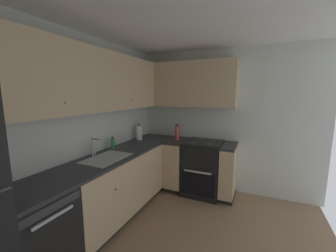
{
  "coord_description": "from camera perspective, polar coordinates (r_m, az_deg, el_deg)",
  "views": [
    {
      "loc": [
        -1.73,
        -0.56,
        1.72
      ],
      "look_at": [
        0.98,
        0.65,
        1.25
      ],
      "focal_mm": 21.91,
      "sensor_mm": 36.0,
      "label": 1
    }
  ],
  "objects": [
    {
      "name": "upper_cabinets_back",
      "position": [
        2.76,
        -19.99,
        11.7
      ],
      "size": [
        2.6,
        0.34,
        0.76
      ],
      "color": "tan"
    },
    {
      "name": "faucet",
      "position": [
        2.85,
        -19.96,
        -5.16
      ],
      "size": [
        0.07,
        0.16,
        0.24
      ],
      "color": "silver",
      "rests_on": "countertop_back"
    },
    {
      "name": "dishwasher",
      "position": [
        2.39,
        -33.63,
        -25.01
      ],
      "size": [
        0.6,
        0.63,
        0.87
      ],
      "color": "black",
      "rests_on": "ground_plane"
    },
    {
      "name": "sink",
      "position": [
        2.76,
        -16.64,
        -9.43
      ],
      "size": [
        0.61,
        0.4,
        0.1
      ],
      "color": "#B7B7BC",
      "rests_on": "countertop_back"
    },
    {
      "name": "upper_cabinets_right",
      "position": [
        3.66,
        4.98,
        11.42
      ],
      "size": [
        0.32,
        1.72,
        0.76
      ],
      "color": "tan"
    },
    {
      "name": "oil_bottle",
      "position": [
        3.62,
        2.54,
        -1.84
      ],
      "size": [
        0.08,
        0.08,
        0.28
      ],
      "color": "#BF4C3F",
      "rests_on": "countertop_right"
    },
    {
      "name": "oven_range",
      "position": [
        3.65,
        9.71,
        -11.23
      ],
      "size": [
        0.68,
        0.62,
        1.05
      ],
      "color": "black",
      "rests_on": "ground_plane"
    },
    {
      "name": "lower_cabinets_back",
      "position": [
        3.06,
        -14.37,
        -15.94
      ],
      "size": [
        1.71,
        0.62,
        0.87
      ],
      "color": "tan",
      "rests_on": "ground_plane"
    },
    {
      "name": "countertop_back",
      "position": [
        2.9,
        -14.71,
        -7.93
      ],
      "size": [
        2.92,
        0.6,
        0.03
      ],
      "primitive_type": "cube",
      "color": "#2D2D33",
      "rests_on": "lower_cabinets_back"
    },
    {
      "name": "lower_cabinets_right",
      "position": [
        3.67,
        7.93,
        -11.44
      ],
      "size": [
        0.62,
        1.17,
        0.87
      ],
      "color": "tan",
      "rests_on": "ground_plane"
    },
    {
      "name": "paper_towel_roll",
      "position": [
        3.66,
        -8.04,
        -1.9
      ],
      "size": [
        0.11,
        0.11,
        0.31
      ],
      "color": "white",
      "rests_on": "countertop_back"
    },
    {
      "name": "wall_back",
      "position": [
        2.75,
        -25.82,
        -2.07
      ],
      "size": [
        3.86,
        0.05,
        2.46
      ],
      "primitive_type": "cube",
      "color": "silver",
      "rests_on": "ground_plane"
    },
    {
      "name": "wall_right",
      "position": [
        3.71,
        15.24,
        1.18
      ],
      "size": [
        0.05,
        3.11,
        2.46
      ],
      "primitive_type": "cube",
      "color": "silver",
      "rests_on": "ground_plane"
    },
    {
      "name": "countertop_right",
      "position": [
        3.54,
        8.07,
        -4.65
      ],
      "size": [
        0.6,
        1.17,
        0.03
      ],
      "color": "#2D2D33",
      "rests_on": "lower_cabinets_right"
    },
    {
      "name": "soap_bottle",
      "position": [
        3.13,
        -15.1,
        -4.78
      ],
      "size": [
        0.06,
        0.06,
        0.19
      ],
      "color": "#338C4C",
      "rests_on": "countertop_back"
    }
  ]
}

